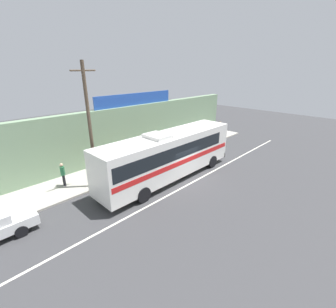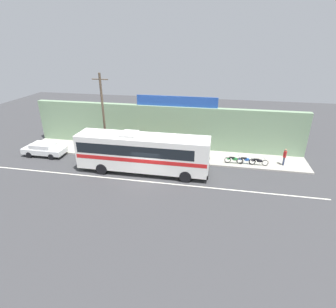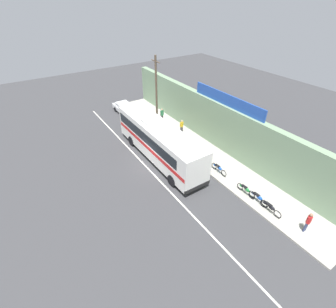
{
  "view_description": "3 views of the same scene",
  "coord_description": "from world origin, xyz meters",
  "px_view_note": "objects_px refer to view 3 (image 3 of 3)",
  "views": [
    {
      "loc": [
        -12.21,
        -10.19,
        8.08
      ],
      "look_at": [
        0.11,
        1.81,
        1.59
      ],
      "focal_mm": 24.37,
      "sensor_mm": 36.0,
      "label": 1
    },
    {
      "loc": [
        5.88,
        -20.33,
        11.54
      ],
      "look_at": [
        1.54,
        1.99,
        1.55
      ],
      "focal_mm": 28.34,
      "sensor_mm": 36.0,
      "label": 2
    },
    {
      "loc": [
        16.35,
        -9.04,
        13.94
      ],
      "look_at": [
        1.52,
        0.67,
        1.79
      ],
      "focal_mm": 25.84,
      "sensor_mm": 36.0,
      "label": 3
    }
  ],
  "objects_px": {
    "motorcycle_red": "(258,198)",
    "intercity_bus": "(158,140)",
    "utility_pole": "(156,95)",
    "pedestrian_by_curb": "(308,221)",
    "parked_car": "(125,108)",
    "pedestrian_near_shop": "(182,126)",
    "pedestrian_far_left": "(162,114)",
    "motorcycle_orange": "(219,168)",
    "motorcycle_purple": "(270,208)",
    "motorcycle_green": "(246,190)"
  },
  "relations": [
    {
      "from": "pedestrian_near_shop",
      "to": "pedestrian_far_left",
      "type": "xyz_separation_m",
      "value": [
        -3.65,
        -0.35,
        0.09
      ]
    },
    {
      "from": "intercity_bus",
      "to": "motorcycle_green",
      "type": "xyz_separation_m",
      "value": [
        8.41,
        3.14,
        -1.5
      ]
    },
    {
      "from": "utility_pole",
      "to": "motorcycle_green",
      "type": "bearing_deg",
      "value": 2.0
    },
    {
      "from": "motorcycle_green",
      "to": "motorcycle_red",
      "type": "height_order",
      "value": "same"
    },
    {
      "from": "motorcycle_green",
      "to": "pedestrian_by_curb",
      "type": "bearing_deg",
      "value": 7.01
    },
    {
      "from": "parked_car",
      "to": "pedestrian_by_curb",
      "type": "relative_size",
      "value": 2.6
    },
    {
      "from": "intercity_bus",
      "to": "pedestrian_near_shop",
      "type": "bearing_deg",
      "value": 119.05
    },
    {
      "from": "motorcycle_purple",
      "to": "pedestrian_far_left",
      "type": "distance_m",
      "value": 17.06
    },
    {
      "from": "utility_pole",
      "to": "pedestrian_by_curb",
      "type": "height_order",
      "value": "utility_pole"
    },
    {
      "from": "motorcycle_red",
      "to": "pedestrian_by_curb",
      "type": "height_order",
      "value": "pedestrian_by_curb"
    },
    {
      "from": "motorcycle_red",
      "to": "pedestrian_by_curb",
      "type": "bearing_deg",
      "value": 7.58
    },
    {
      "from": "motorcycle_red",
      "to": "pedestrian_by_curb",
      "type": "distance_m",
      "value": 3.69
    },
    {
      "from": "utility_pole",
      "to": "motorcycle_orange",
      "type": "xyz_separation_m",
      "value": [
        9.79,
        0.55,
        -3.92
      ]
    },
    {
      "from": "motorcycle_orange",
      "to": "motorcycle_purple",
      "type": "bearing_deg",
      "value": -0.69
    },
    {
      "from": "motorcycle_purple",
      "to": "pedestrian_by_curb",
      "type": "distance_m",
      "value": 2.56
    },
    {
      "from": "motorcycle_green",
      "to": "pedestrian_by_curb",
      "type": "xyz_separation_m",
      "value": [
        4.77,
        0.59,
        0.56
      ]
    },
    {
      "from": "pedestrian_far_left",
      "to": "intercity_bus",
      "type": "bearing_deg",
      "value": -34.78
    },
    {
      "from": "pedestrian_near_shop",
      "to": "motorcycle_red",
      "type": "bearing_deg",
      "value": -6.82
    },
    {
      "from": "pedestrian_far_left",
      "to": "pedestrian_by_curb",
      "type": "distance_m",
      "value": 19.45
    },
    {
      "from": "intercity_bus",
      "to": "motorcycle_green",
      "type": "distance_m",
      "value": 9.1
    },
    {
      "from": "intercity_bus",
      "to": "parked_car",
      "type": "xyz_separation_m",
      "value": [
        -11.28,
        1.59,
        -1.33
      ]
    },
    {
      "from": "intercity_bus",
      "to": "pedestrian_far_left",
      "type": "height_order",
      "value": "intercity_bus"
    },
    {
      "from": "parked_car",
      "to": "motorcycle_purple",
      "type": "bearing_deg",
      "value": 4.1
    },
    {
      "from": "utility_pole",
      "to": "motorcycle_orange",
      "type": "bearing_deg",
      "value": 3.23
    },
    {
      "from": "motorcycle_orange",
      "to": "pedestrian_near_shop",
      "type": "bearing_deg",
      "value": 169.3
    },
    {
      "from": "utility_pole",
      "to": "motorcycle_red",
      "type": "distance_m",
      "value": 14.75
    },
    {
      "from": "motorcycle_red",
      "to": "intercity_bus",
      "type": "bearing_deg",
      "value": -161.26
    },
    {
      "from": "utility_pole",
      "to": "motorcycle_green",
      "type": "relative_size",
      "value": 4.6
    },
    {
      "from": "motorcycle_green",
      "to": "pedestrian_far_left",
      "type": "bearing_deg",
      "value": 175.28
    },
    {
      "from": "intercity_bus",
      "to": "motorcycle_green",
      "type": "bearing_deg",
      "value": 20.47
    },
    {
      "from": "pedestrian_far_left",
      "to": "pedestrian_by_curb",
      "type": "relative_size",
      "value": 1.03
    },
    {
      "from": "intercity_bus",
      "to": "pedestrian_by_curb",
      "type": "distance_m",
      "value": 13.73
    },
    {
      "from": "motorcycle_orange",
      "to": "pedestrian_far_left",
      "type": "height_order",
      "value": "pedestrian_far_left"
    },
    {
      "from": "intercity_bus",
      "to": "motorcycle_orange",
      "type": "relative_size",
      "value": 6.44
    },
    {
      "from": "motorcycle_red",
      "to": "pedestrian_near_shop",
      "type": "distance_m",
      "value": 12.27
    },
    {
      "from": "intercity_bus",
      "to": "motorcycle_red",
      "type": "bearing_deg",
      "value": 18.74
    },
    {
      "from": "parked_car",
      "to": "pedestrian_far_left",
      "type": "height_order",
      "value": "pedestrian_far_left"
    },
    {
      "from": "motorcycle_purple",
      "to": "motorcycle_orange",
      "type": "bearing_deg",
      "value": 179.31
    },
    {
      "from": "motorcycle_green",
      "to": "pedestrian_near_shop",
      "type": "relative_size",
      "value": 1.14
    },
    {
      "from": "parked_car",
      "to": "motorcycle_green",
      "type": "xyz_separation_m",
      "value": [
        19.68,
        1.55,
        -0.17
      ]
    },
    {
      "from": "motorcycle_red",
      "to": "pedestrian_far_left",
      "type": "xyz_separation_m",
      "value": [
        -15.83,
        1.11,
        0.59
      ]
    },
    {
      "from": "intercity_bus",
      "to": "motorcycle_orange",
      "type": "distance_m",
      "value": 6.26
    },
    {
      "from": "intercity_bus",
      "to": "pedestrian_by_curb",
      "type": "height_order",
      "value": "intercity_bus"
    },
    {
      "from": "utility_pole",
      "to": "motorcycle_orange",
      "type": "distance_m",
      "value": 10.56
    },
    {
      "from": "parked_car",
      "to": "pedestrian_far_left",
      "type": "bearing_deg",
      "value": 28.85
    },
    {
      "from": "parked_car",
      "to": "pedestrian_near_shop",
      "type": "height_order",
      "value": "pedestrian_near_shop"
    },
    {
      "from": "motorcycle_green",
      "to": "pedestrian_far_left",
      "type": "distance_m",
      "value": 14.74
    },
    {
      "from": "motorcycle_purple",
      "to": "motorcycle_green",
      "type": "bearing_deg",
      "value": -179.29
    },
    {
      "from": "utility_pole",
      "to": "pedestrian_by_curb",
      "type": "xyz_separation_m",
      "value": [
        17.82,
        1.04,
        -3.36
      ]
    },
    {
      "from": "motorcycle_red",
      "to": "motorcycle_purple",
      "type": "height_order",
      "value": "same"
    }
  ]
}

